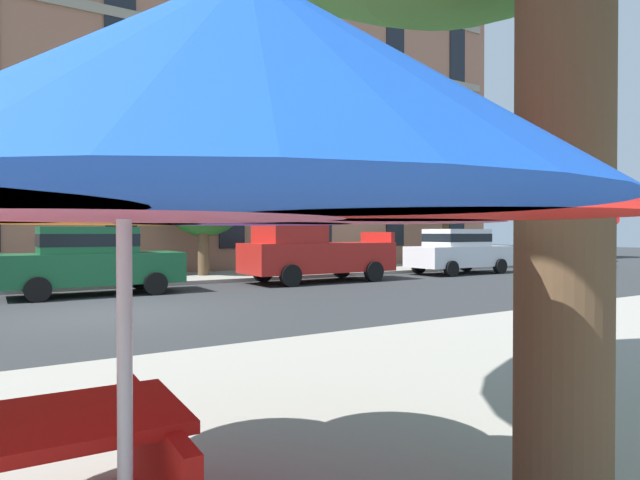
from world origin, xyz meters
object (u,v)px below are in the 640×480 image
sedan_green (91,259)px  pickup_red (312,251)px  stop_sign (614,229)px  sedan_gray (563,247)px  street_tree_middle (201,189)px  patio_umbrella (124,156)px  street_tree_right (449,199)px  sedan_white (458,250)px

sedan_green → pickup_red: (6.77, 0.00, 0.08)m
sedan_green → stop_sign: stop_sign is taller
pickup_red → sedan_gray: bearing=-0.0°
sedan_green → street_tree_middle: size_ratio=0.93×
sedan_green → patio_umbrella: size_ratio=1.17×
stop_sign → street_tree_right: (-15.44, -0.66, 1.36)m
street_tree_right → patio_umbrella: bearing=-138.8°
sedan_green → street_tree_middle: bearing=40.0°
sedan_white → patio_umbrella: bearing=-140.5°
sedan_white → stop_sign: size_ratio=1.56×
sedan_green → stop_sign: size_ratio=1.56×
sedan_white → sedan_gray: size_ratio=1.00×
street_tree_right → sedan_green: bearing=-169.3°
sedan_green → sedan_white: (13.58, 0.00, 0.00)m
sedan_green → pickup_red: pickup_red is taller
stop_sign → street_tree_middle: (-27.39, -0.16, 1.32)m
pickup_red → sedan_gray: (13.71, -0.00, -0.08)m
sedan_white → patio_umbrella: size_ratio=1.17×
street_tree_right → stop_sign: bearing=2.4°
sedan_white → street_tree_right: bearing=49.7°
street_tree_middle → street_tree_right: size_ratio=1.03×
sedan_gray → stop_sign: size_ratio=1.56×
sedan_green → sedan_white: size_ratio=1.00×
patio_umbrella → sedan_white: bearing=39.5°
pickup_red → stop_sign: size_ratio=1.81×
pickup_red → sedan_white: bearing=-0.0°
stop_sign → sedan_gray: bearing=-161.6°
patio_umbrella → pickup_red: bearing=55.9°
street_tree_right → pickup_red: bearing=-162.1°
stop_sign → sedan_green: bearing=-173.3°
sedan_green → sedan_gray: size_ratio=1.00×
pickup_red → street_tree_right: size_ratio=1.11×
sedan_white → stop_sign: (18.03, 3.70, 0.93)m
pickup_red → street_tree_middle: street_tree_middle is taller
street_tree_middle → street_tree_right: (11.95, -0.50, 0.04)m
sedan_gray → patio_umbrella: bearing=-150.3°
stop_sign → street_tree_middle: 27.42m
sedan_green → patio_umbrella: (-1.83, -12.70, 0.98)m
pickup_red → patio_umbrella: 15.36m
pickup_red → street_tree_right: bearing=17.9°
street_tree_middle → patio_umbrella: street_tree_middle is taller
sedan_gray → patio_umbrella: size_ratio=1.17×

